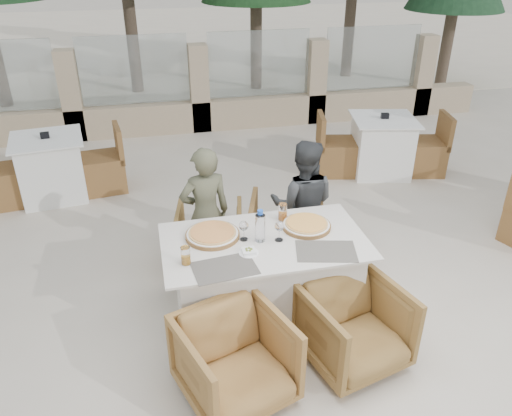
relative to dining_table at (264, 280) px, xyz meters
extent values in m
plane|color=beige|center=(0.10, 0.08, -0.39)|extent=(80.00, 80.00, 0.00)
cube|color=#F0E0C4|center=(0.10, 14.08, -0.38)|extent=(30.00, 16.00, 0.01)
cube|color=#5F5851|center=(-0.37, -0.30, 0.39)|extent=(0.48, 0.35, 0.00)
cube|color=#615B53|center=(0.42, -0.26, 0.39)|extent=(0.51, 0.40, 0.00)
cylinder|color=#C8521B|center=(-0.39, 0.14, 0.41)|extent=(0.52, 0.52, 0.06)
cylinder|color=orange|center=(0.38, 0.12, 0.41)|extent=(0.47, 0.47, 0.05)
cylinder|color=#ACC8E2|center=(-0.03, 0.01, 0.52)|extent=(0.09, 0.09, 0.27)
cylinder|color=orange|center=(-0.63, -0.18, 0.45)|extent=(0.09, 0.09, 0.14)
cylinder|color=orange|center=(0.23, 0.29, 0.46)|extent=(0.09, 0.09, 0.15)
imported|color=olive|center=(-0.31, 0.95, -0.09)|extent=(0.74, 0.75, 0.59)
imported|color=olive|center=(0.42, 0.82, -0.06)|extent=(0.88, 0.90, 0.65)
imported|color=olive|center=(-0.39, -0.76, -0.06)|extent=(0.89, 0.90, 0.65)
imported|color=olive|center=(0.53, -0.62, -0.06)|extent=(0.85, 0.86, 0.64)
imported|color=#585940|center=(-0.37, 0.76, 0.26)|extent=(0.51, 0.38, 1.28)
imported|color=#373A3C|center=(0.55, 0.72, 0.26)|extent=(0.75, 0.67, 1.29)
camera|label=1|loc=(-0.80, -3.21, 2.46)|focal=35.00mm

